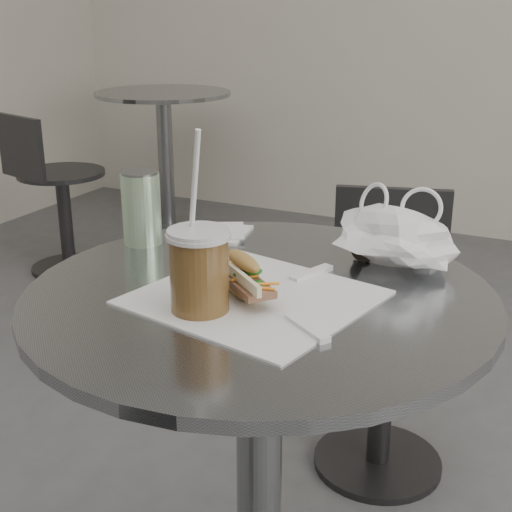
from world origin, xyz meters
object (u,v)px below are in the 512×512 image
at_px(cafe_table, 259,436).
at_px(drink_can, 141,208).
at_px(bg_table, 165,145).
at_px(iced_coffee, 199,270).
at_px(bg_chair, 56,203).
at_px(sunglasses, 382,252).
at_px(chair_far, 384,350).
at_px(banh_mi, 242,276).

bearing_deg(cafe_table, drink_can, 158.51).
relative_size(bg_table, iced_coffee, 2.68).
relative_size(bg_chair, sunglasses, 6.60).
relative_size(bg_table, sunglasses, 6.69).
bearing_deg(chair_far, sunglasses, 87.10).
xyz_separation_m(bg_chair, iced_coffee, (1.64, -1.54, 0.48)).
xyz_separation_m(iced_coffee, drink_can, (-0.26, 0.23, 0.00)).
xyz_separation_m(sunglasses, drink_can, (-0.44, -0.09, 0.05)).
relative_size(bg_table, chair_far, 1.03).
xyz_separation_m(banh_mi, iced_coffee, (-0.03, -0.08, 0.03)).
bearing_deg(bg_table, cafe_table, -53.97).
relative_size(bg_table, drink_can, 5.30).
relative_size(cafe_table, banh_mi, 3.84).
relative_size(chair_far, bg_chair, 0.99).
distance_m(bg_table, banh_mi, 2.76).
bearing_deg(iced_coffee, cafe_table, 68.30).
relative_size(chair_far, iced_coffee, 2.61).
distance_m(bg_table, chair_far, 2.23).
xyz_separation_m(cafe_table, bg_table, (-1.60, 2.20, -0.00)).
distance_m(bg_table, iced_coffee, 2.81).
height_order(cafe_table, bg_table, same).
relative_size(sunglasses, drink_can, 0.79).
xyz_separation_m(chair_far, bg_chair, (-1.72, 0.74, 0.00)).
relative_size(cafe_table, sunglasses, 6.87).
bearing_deg(iced_coffee, drink_can, 138.26).
height_order(cafe_table, banh_mi, banh_mi).
bearing_deg(banh_mi, cafe_table, 107.20).
relative_size(chair_far, sunglasses, 6.52).
bearing_deg(sunglasses, cafe_table, -129.00).
relative_size(chair_far, banh_mi, 3.64).
relative_size(banh_mi, drink_can, 1.42).
height_order(cafe_table, sunglasses, sunglasses).
xyz_separation_m(chair_far, iced_coffee, (-0.08, -0.80, 0.48)).
bearing_deg(cafe_table, banh_mi, -112.42).
bearing_deg(bg_table, banh_mi, -54.63).
xyz_separation_m(chair_far, drink_can, (-0.34, -0.56, 0.49)).
bearing_deg(banh_mi, bg_table, 164.99).
height_order(bg_chair, iced_coffee, iced_coffee).
bearing_deg(cafe_table, chair_far, 87.07).
xyz_separation_m(cafe_table, iced_coffee, (-0.04, -0.11, 0.34)).
bearing_deg(banh_mi, drink_can, -168.27).
distance_m(banh_mi, sunglasses, 0.29).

